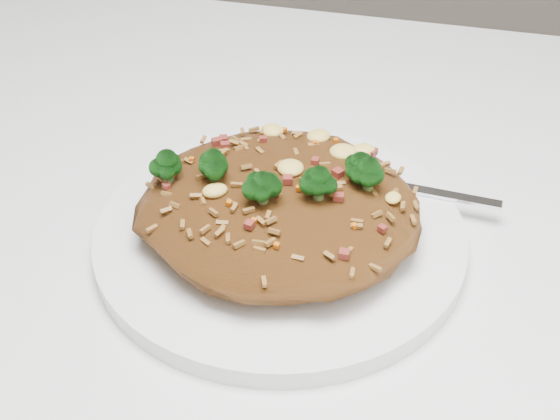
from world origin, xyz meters
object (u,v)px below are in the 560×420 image
object	(u,v)px
dining_table	(267,368)
fork	(397,186)
plate	(280,236)
fried_rice	(280,197)

from	to	relation	value
dining_table	fork	size ratio (longest dim) A/B	7.38
dining_table	plate	bearing A→B (deg)	87.63
dining_table	plate	size ratio (longest dim) A/B	4.86
plate	fork	distance (m)	0.09
plate	fried_rice	size ratio (longest dim) A/B	1.33
fried_rice	fork	xyz separation A→B (m)	(0.07, 0.06, -0.02)
plate	fried_rice	xyz separation A→B (m)	(0.00, 0.00, 0.03)
dining_table	fork	bearing A→B (deg)	53.43
plate	fried_rice	world-z (taller)	fried_rice
dining_table	fried_rice	bearing A→B (deg)	87.58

